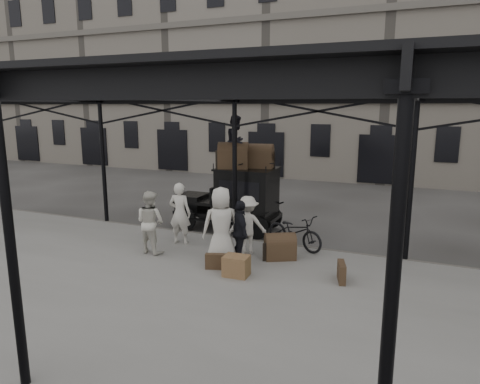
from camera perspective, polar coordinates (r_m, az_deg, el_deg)
The scene contains 18 objects.
ground at distance 11.82m, azimuth -4.62°, elevation -9.40°, with size 120.00×120.00×0.00m, color #383533.
platform at distance 10.20m, azimuth -9.92°, elevation -12.59°, with size 28.00×8.00×0.15m, color slate.
canopy at distance 9.57m, azimuth -9.95°, elevation 13.67°, with size 22.50×9.00×4.74m.
building_frontage at distance 28.40m, azimuth 12.84°, elevation 16.81°, with size 64.00×8.00×14.00m, color slate.
taxi at distance 14.45m, azimuth -0.20°, elevation -0.53°, with size 3.65×1.55×2.18m.
porter_left at distance 12.79m, azimuth -8.01°, elevation -2.83°, with size 0.67×0.44×1.84m, color beige.
porter_midleft at distance 12.17m, azimuth -11.87°, elevation -3.92°, with size 0.85×0.67×1.76m, color beige.
porter_centre at distance 11.08m, azimuth -2.50°, elevation -4.50°, with size 0.99×0.64×2.02m, color beige.
porter_official at distance 11.14m, azimuth 0.03°, elevation -5.33°, with size 0.98×0.41×1.67m, color black.
porter_right at distance 11.83m, azimuth 1.04°, elevation -4.42°, with size 1.05×0.61×1.63m, color beige.
bicycle at distance 12.44m, azimuth 7.28°, elevation -5.22°, with size 0.67×1.91×1.00m, color black.
porter_roof at distance 14.10m, azimuth -0.48°, elevation 6.72°, with size 0.84×0.65×1.72m, color black.
steamer_trunk_roof_near at distance 14.04m, azimuth -0.91°, elevation 4.64°, with size 0.98×0.60×0.72m, color #43341F, non-canonical shape.
steamer_trunk_roof_far at distance 14.18m, azimuth 2.61°, elevation 4.58°, with size 0.90×0.55×0.66m, color #43341F, non-canonical shape.
steamer_trunk_platform at distance 11.62m, azimuth 5.36°, elevation -7.44°, with size 0.81×0.50×0.60m, color #43341F, non-canonical shape.
wicker_hamper at distance 10.47m, azimuth -0.50°, elevation -9.83°, with size 0.60×0.45×0.50m, color #8B6140.
suitcase_upright at distance 10.45m, azimuth 13.38°, elevation -10.35°, with size 0.15×0.60×0.45m, color #43341F.
suitcase_flat at distance 10.91m, azimuth -3.05°, elevation -9.23°, with size 0.60×0.15×0.40m, color #43341F.
Camera 1 is at (5.14, -9.79, 4.19)m, focal length 32.00 mm.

